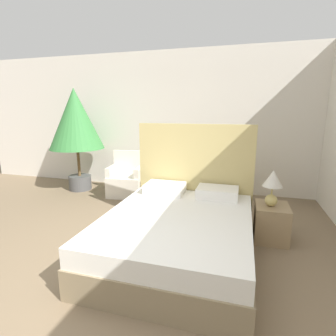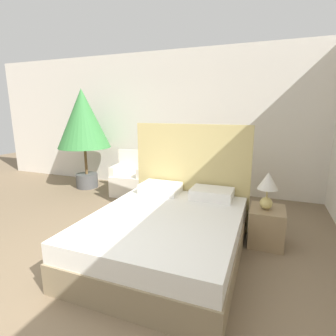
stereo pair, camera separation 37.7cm
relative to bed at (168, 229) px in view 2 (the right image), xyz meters
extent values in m
plane|color=#7A664C|center=(-0.64, -1.21, -0.31)|extent=(16.00, 16.00, 0.00)
cube|color=silver|center=(-0.64, 2.64, 1.14)|extent=(10.00, 0.06, 2.90)
cube|color=#8C7A5B|center=(0.00, -0.11, -0.15)|extent=(1.67, 2.01, 0.32)
cube|color=white|center=(0.00, -0.11, 0.11)|extent=(1.64, 1.97, 0.21)
cube|color=tan|center=(0.00, 0.93, 0.45)|extent=(1.70, 0.06, 1.51)
cube|color=white|center=(-0.38, 0.67, 0.29)|extent=(0.55, 0.38, 0.14)
cube|color=white|center=(0.38, 0.67, 0.29)|extent=(0.55, 0.38, 0.14)
cube|color=silver|center=(-1.55, 1.84, -0.10)|extent=(0.73, 0.64, 0.41)
cube|color=silver|center=(-1.58, 2.10, 0.34)|extent=(0.68, 0.13, 0.48)
cube|color=silver|center=(-1.83, 1.81, 0.19)|extent=(0.16, 0.52, 0.19)
cube|color=silver|center=(-1.26, 1.88, 0.19)|extent=(0.16, 0.52, 0.19)
cube|color=silver|center=(-0.62, 1.84, -0.10)|extent=(0.68, 0.57, 0.41)
cube|color=silver|center=(-0.62, 2.10, 0.34)|extent=(0.67, 0.06, 0.48)
cube|color=silver|center=(-0.91, 1.84, 0.19)|extent=(0.10, 0.51, 0.19)
cube|color=silver|center=(-0.33, 1.85, 0.19)|extent=(0.10, 0.51, 0.19)
cylinder|color=#4C4C4C|center=(-2.70, 1.95, -0.16)|extent=(0.47, 0.47, 0.31)
cylinder|color=brown|center=(-2.70, 1.95, 0.30)|extent=(0.06, 0.06, 0.60)
cone|color=#387F3D|center=(-2.70, 1.95, 1.22)|extent=(1.12, 1.12, 1.25)
cube|color=#937A56|center=(1.10, 0.69, -0.07)|extent=(0.42, 0.50, 0.48)
sphere|color=tan|center=(1.07, 0.66, 0.25)|extent=(0.16, 0.16, 0.16)
cylinder|color=tan|center=(1.07, 0.66, 0.38)|extent=(0.02, 0.02, 0.11)
cone|color=beige|center=(1.07, 0.66, 0.54)|extent=(0.25, 0.25, 0.21)
camera|label=1|loc=(0.67, -2.82, 1.39)|focal=28.00mm
camera|label=2|loc=(1.03, -2.70, 1.39)|focal=28.00mm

